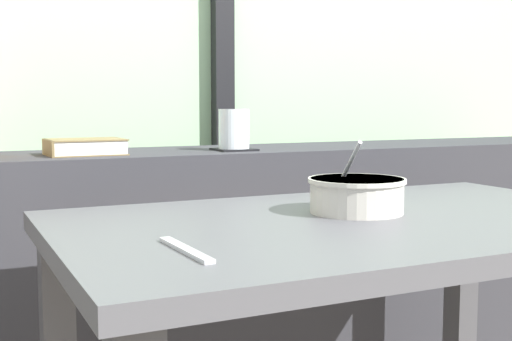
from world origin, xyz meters
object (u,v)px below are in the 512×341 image
object	(u,v)px
fork_utensil	(186,250)
soup_bowl	(357,195)
closed_book	(85,147)
coaster_square	(234,149)
breakfast_table	(361,281)
juice_glass	(234,131)

from	to	relation	value
fork_utensil	soup_bowl	bearing A→B (deg)	21.21
closed_book	fork_utensil	world-z (taller)	closed_book
soup_bowl	fork_utensil	distance (m)	0.44
coaster_square	closed_book	size ratio (longest dim) A/B	0.55
breakfast_table	coaster_square	xyz separation A→B (m)	(0.00, 0.59, 0.21)
coaster_square	fork_utensil	xyz separation A→B (m)	(-0.39, -0.72, -0.08)
coaster_square	soup_bowl	xyz separation A→B (m)	(0.02, -0.54, -0.05)
juice_glass	closed_book	size ratio (longest dim) A/B	0.57
coaster_square	juice_glass	xyz separation A→B (m)	(0.00, -0.00, 0.05)
juice_glass	fork_utensil	distance (m)	0.83
closed_book	soup_bowl	size ratio (longest dim) A/B	0.97
breakfast_table	closed_book	size ratio (longest dim) A/B	6.13
breakfast_table	soup_bowl	xyz separation A→B (m)	(0.02, 0.05, 0.15)
breakfast_table	juice_glass	size ratio (longest dim) A/B	10.77
juice_glass	soup_bowl	size ratio (longest dim) A/B	0.55
juice_glass	fork_utensil	bearing A→B (deg)	-118.31
breakfast_table	soup_bowl	bearing A→B (deg)	69.18
soup_bowl	fork_utensil	size ratio (longest dim) A/B	1.09
closed_book	fork_utensil	xyz separation A→B (m)	(-0.01, -0.74, -0.10)
coaster_square	fork_utensil	size ratio (longest dim) A/B	0.59
coaster_square	soup_bowl	distance (m)	0.55
closed_book	fork_utensil	distance (m)	0.75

